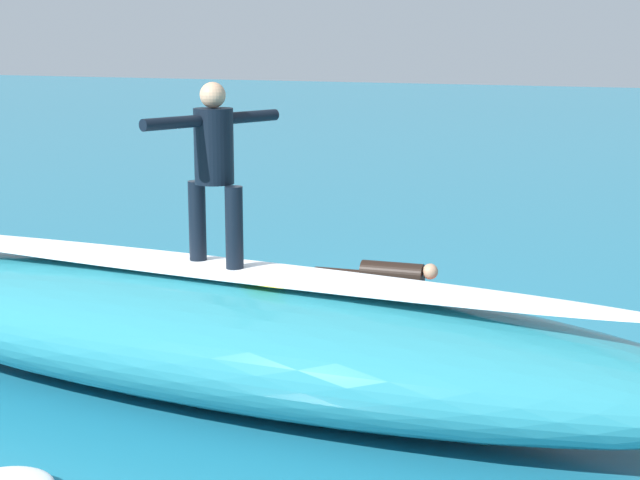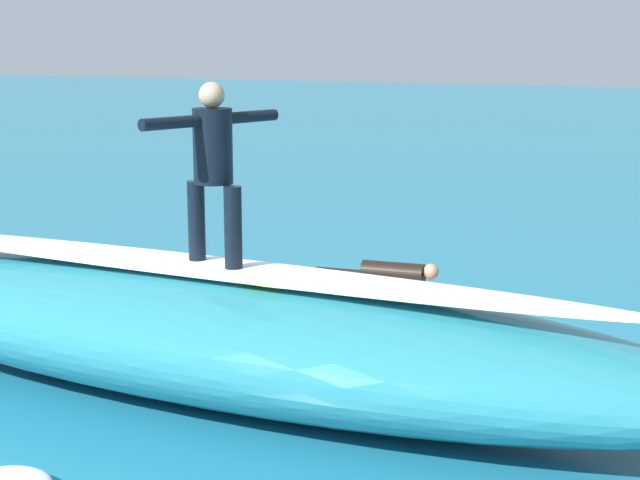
% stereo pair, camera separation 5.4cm
% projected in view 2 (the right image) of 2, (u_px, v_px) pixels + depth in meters
% --- Properties ---
extents(ground_plane, '(120.00, 120.00, 0.00)m').
position_uv_depth(ground_plane, '(274.00, 325.00, 11.69)').
color(ground_plane, teal).
extents(wave_crest, '(9.90, 2.49, 1.18)m').
position_uv_depth(wave_crest, '(210.00, 332.00, 9.41)').
color(wave_crest, teal).
rests_on(wave_crest, ground_plane).
extents(wave_foam_lip, '(8.39, 0.96, 0.08)m').
position_uv_depth(wave_foam_lip, '(209.00, 267.00, 9.28)').
color(wave_foam_lip, white).
rests_on(wave_foam_lip, wave_crest).
extents(surfboard_riding, '(2.28, 1.15, 0.07)m').
position_uv_depth(surfboard_riding, '(215.00, 268.00, 9.25)').
color(surfboard_riding, yellow).
rests_on(surfboard_riding, wave_crest).
extents(surfer_riding, '(0.64, 1.55, 1.68)m').
position_uv_depth(surfer_riding, '(213.00, 160.00, 9.05)').
color(surfer_riding, black).
rests_on(surfer_riding, surfboard_riding).
extents(surfboard_paddling, '(2.24, 0.76, 0.09)m').
position_uv_depth(surfboard_paddling, '(393.00, 287.00, 13.29)').
color(surfboard_paddling, '#E0563D').
rests_on(surfboard_paddling, ground_plane).
extents(surfer_paddling, '(1.74, 0.46, 0.31)m').
position_uv_depth(surfer_paddling, '(383.00, 273.00, 13.29)').
color(surfer_paddling, black).
rests_on(surfer_paddling, surfboard_paddling).
extents(foam_patch_near, '(1.14, 1.25, 0.17)m').
position_uv_depth(foam_patch_near, '(158.00, 334.00, 11.04)').
color(foam_patch_near, white).
rests_on(foam_patch_near, ground_plane).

